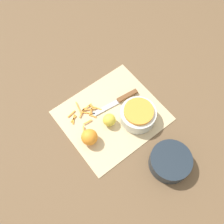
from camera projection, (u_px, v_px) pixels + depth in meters
The scene contains 8 objects.
ground_plane at pixel (112, 116), 1.16m from camera, with size 4.00×4.00×0.00m, color brown.
cutting_board at pixel (112, 115), 1.16m from camera, with size 0.43×0.38×0.01m.
bowl_speckled at pixel (138, 115), 1.12m from camera, with size 0.15×0.15×0.08m.
bowl_dark at pixel (170, 162), 1.04m from camera, with size 0.17×0.17×0.06m.
knife at pixel (123, 98), 1.19m from camera, with size 0.23×0.05×0.02m.
orange_left at pixel (89, 137), 1.08m from camera, with size 0.07×0.07×0.07m.
lemon at pixel (109, 120), 1.12m from camera, with size 0.06×0.06×0.06m.
peel_pile at pixel (84, 114), 1.16m from camera, with size 0.14×0.16×0.01m.
Camera 1 is at (0.31, 0.40, 1.05)m, focal length 42.00 mm.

